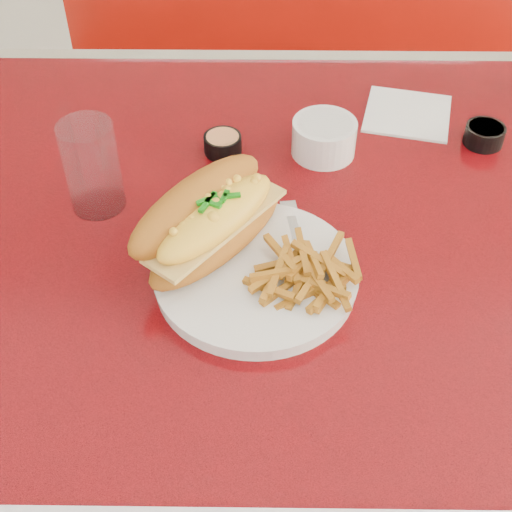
{
  "coord_description": "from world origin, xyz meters",
  "views": [
    {
      "loc": [
        -0.12,
        -0.67,
        1.37
      ],
      "look_at": [
        -0.12,
        -0.11,
        0.81
      ],
      "focal_mm": 50.0,
      "sensor_mm": 36.0,
      "label": 1
    }
  ],
  "objects_px": {
    "booth_bench_far": "(309,146)",
    "fork": "(298,244)",
    "water_tumbler": "(92,167)",
    "gravy_ramekin": "(324,137)",
    "sauce_cup_left": "(223,143)",
    "sauce_cup_right": "(484,134)",
    "diner_table": "(345,302)",
    "dinner_plate": "(256,275)",
    "mac_hoagie": "(209,219)"
  },
  "relations": [
    {
      "from": "gravy_ramekin",
      "to": "sauce_cup_left",
      "type": "distance_m",
      "value": 0.14
    },
    {
      "from": "fork",
      "to": "sauce_cup_right",
      "type": "relative_size",
      "value": 2.3
    },
    {
      "from": "booth_bench_far",
      "to": "water_tumbler",
      "type": "xyz_separation_m",
      "value": [
        -0.33,
        -0.79,
        0.54
      ]
    },
    {
      "from": "booth_bench_far",
      "to": "water_tumbler",
      "type": "distance_m",
      "value": 1.01
    },
    {
      "from": "sauce_cup_left",
      "to": "water_tumbler",
      "type": "relative_size",
      "value": 0.49
    },
    {
      "from": "water_tumbler",
      "to": "mac_hoagie",
      "type": "bearing_deg",
      "value": -31.18
    },
    {
      "from": "diner_table",
      "to": "sauce_cup_left",
      "type": "height_order",
      "value": "sauce_cup_left"
    },
    {
      "from": "fork",
      "to": "sauce_cup_right",
      "type": "bearing_deg",
      "value": -57.98
    },
    {
      "from": "dinner_plate",
      "to": "mac_hoagie",
      "type": "bearing_deg",
      "value": 141.63
    },
    {
      "from": "booth_bench_far",
      "to": "water_tumbler",
      "type": "relative_size",
      "value": 10.06
    },
    {
      "from": "booth_bench_far",
      "to": "dinner_plate",
      "type": "distance_m",
      "value": 1.05
    },
    {
      "from": "dinner_plate",
      "to": "fork",
      "type": "height_order",
      "value": "same"
    },
    {
      "from": "booth_bench_far",
      "to": "fork",
      "type": "height_order",
      "value": "booth_bench_far"
    },
    {
      "from": "dinner_plate",
      "to": "gravy_ramekin",
      "type": "height_order",
      "value": "gravy_ramekin"
    },
    {
      "from": "diner_table",
      "to": "gravy_ramekin",
      "type": "height_order",
      "value": "gravy_ramekin"
    },
    {
      "from": "fork",
      "to": "gravy_ramekin",
      "type": "relative_size",
      "value": 1.47
    },
    {
      "from": "sauce_cup_left",
      "to": "booth_bench_far",
      "type": "bearing_deg",
      "value": 75.53
    },
    {
      "from": "dinner_plate",
      "to": "gravy_ramekin",
      "type": "bearing_deg",
      "value": 69.85
    },
    {
      "from": "dinner_plate",
      "to": "sauce_cup_right",
      "type": "distance_m",
      "value": 0.42
    },
    {
      "from": "diner_table",
      "to": "fork",
      "type": "relative_size",
      "value": 7.55
    },
    {
      "from": "dinner_plate",
      "to": "sauce_cup_left",
      "type": "relative_size",
      "value": 4.09
    },
    {
      "from": "sauce_cup_right",
      "to": "dinner_plate",
      "type": "bearing_deg",
      "value": -139.55
    },
    {
      "from": "mac_hoagie",
      "to": "gravy_ramekin",
      "type": "relative_size",
      "value": 2.08
    },
    {
      "from": "booth_bench_far",
      "to": "sauce_cup_left",
      "type": "distance_m",
      "value": 0.86
    },
    {
      "from": "fork",
      "to": "water_tumbler",
      "type": "height_order",
      "value": "water_tumbler"
    },
    {
      "from": "diner_table",
      "to": "dinner_plate",
      "type": "height_order",
      "value": "dinner_plate"
    },
    {
      "from": "gravy_ramekin",
      "to": "sauce_cup_left",
      "type": "relative_size",
      "value": 1.88
    },
    {
      "from": "booth_bench_far",
      "to": "mac_hoagie",
      "type": "distance_m",
      "value": 1.05
    },
    {
      "from": "fork",
      "to": "sauce_cup_left",
      "type": "distance_m",
      "value": 0.22
    },
    {
      "from": "booth_bench_far",
      "to": "gravy_ramekin",
      "type": "height_order",
      "value": "booth_bench_far"
    },
    {
      "from": "mac_hoagie",
      "to": "fork",
      "type": "bearing_deg",
      "value": -51.07
    },
    {
      "from": "diner_table",
      "to": "sauce_cup_right",
      "type": "xyz_separation_m",
      "value": [
        0.19,
        0.16,
        0.18
      ]
    },
    {
      "from": "diner_table",
      "to": "dinner_plate",
      "type": "bearing_deg",
      "value": -138.68
    },
    {
      "from": "gravy_ramekin",
      "to": "sauce_cup_right",
      "type": "xyz_separation_m",
      "value": [
        0.23,
        0.02,
        -0.01
      ]
    },
    {
      "from": "diner_table",
      "to": "mac_hoagie",
      "type": "xyz_separation_m",
      "value": [
        -0.18,
        -0.07,
        0.22
      ]
    },
    {
      "from": "mac_hoagie",
      "to": "fork",
      "type": "xyz_separation_m",
      "value": [
        0.1,
        0.0,
        -0.04
      ]
    },
    {
      "from": "booth_bench_far",
      "to": "fork",
      "type": "distance_m",
      "value": 1.01
    },
    {
      "from": "dinner_plate",
      "to": "water_tumbler",
      "type": "distance_m",
      "value": 0.25
    },
    {
      "from": "gravy_ramekin",
      "to": "water_tumbler",
      "type": "bearing_deg",
      "value": -158.9
    },
    {
      "from": "booth_bench_far",
      "to": "sauce_cup_right",
      "type": "bearing_deg",
      "value": -73.47
    },
    {
      "from": "booth_bench_far",
      "to": "sauce_cup_right",
      "type": "xyz_separation_m",
      "value": [
        0.19,
        -0.65,
        0.5
      ]
    },
    {
      "from": "fork",
      "to": "dinner_plate",
      "type": "bearing_deg",
      "value": 123.45
    },
    {
      "from": "booth_bench_far",
      "to": "sauce_cup_left",
      "type": "xyz_separation_m",
      "value": [
        -0.17,
        -0.67,
        0.5
      ]
    },
    {
      "from": "diner_table",
      "to": "dinner_plate",
      "type": "relative_size",
      "value": 5.11
    },
    {
      "from": "water_tumbler",
      "to": "booth_bench_far",
      "type": "bearing_deg",
      "value": 67.37
    },
    {
      "from": "dinner_plate",
      "to": "mac_hoagie",
      "type": "height_order",
      "value": "mac_hoagie"
    },
    {
      "from": "booth_bench_far",
      "to": "mac_hoagie",
      "type": "bearing_deg",
      "value": -101.51
    },
    {
      "from": "booth_bench_far",
      "to": "water_tumbler",
      "type": "bearing_deg",
      "value": -112.63
    },
    {
      "from": "gravy_ramekin",
      "to": "sauce_cup_left",
      "type": "xyz_separation_m",
      "value": [
        -0.14,
        -0.0,
        -0.01
      ]
    },
    {
      "from": "fork",
      "to": "water_tumbler",
      "type": "xyz_separation_m",
      "value": [
        -0.25,
        0.09,
        0.04
      ]
    }
  ]
}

